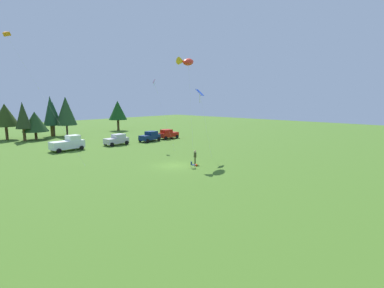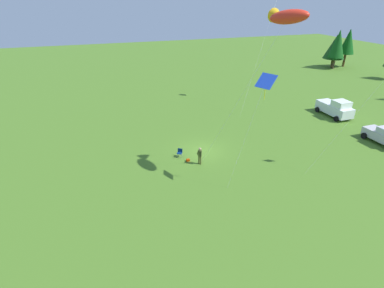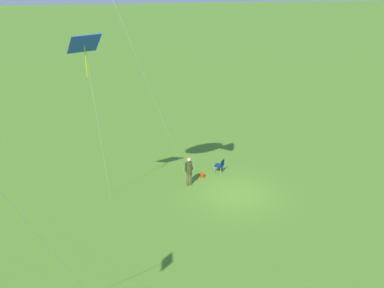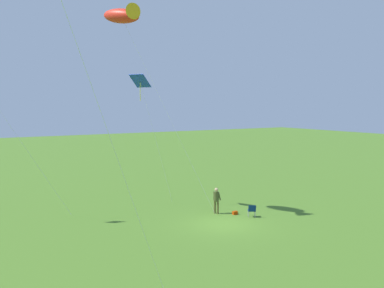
{
  "view_description": "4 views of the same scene",
  "coord_description": "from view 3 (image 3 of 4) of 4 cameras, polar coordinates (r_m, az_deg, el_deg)",
  "views": [
    {
      "loc": [
        -24.92,
        -25.49,
        8.17
      ],
      "look_at": [
        0.21,
        -2.67,
        2.93
      ],
      "focal_mm": 28.0,
      "sensor_mm": 36.0,
      "label": 1
    },
    {
      "loc": [
        25.63,
        -9.7,
        14.56
      ],
      "look_at": [
        2.37,
        -1.91,
        2.21
      ],
      "focal_mm": 28.0,
      "sensor_mm": 36.0,
      "label": 2
    },
    {
      "loc": [
        4.46,
        21.22,
        12.96
      ],
      "look_at": [
        2.26,
        -1.36,
        2.5
      ],
      "focal_mm": 42.0,
      "sensor_mm": 36.0,
      "label": 3
    },
    {
      "loc": [
        -21.71,
        15.84,
        7.38
      ],
      "look_at": [
        2.68,
        0.62,
        4.75
      ],
      "focal_mm": 42.0,
      "sensor_mm": 36.0,
      "label": 4
    }
  ],
  "objects": [
    {
      "name": "folding_chair",
      "position": [
        27.14,
        3.63,
        -2.66
      ],
      "size": [
        0.66,
        0.66,
        0.82
      ],
      "rotation": [
        0.0,
        0.0,
        5.73
      ],
      "color": "navy",
      "rests_on": "ground"
    },
    {
      "name": "backpack_on_grass",
      "position": [
        26.74,
        1.31,
        -3.96
      ],
      "size": [
        0.24,
        0.34,
        0.22
      ],
      "primitive_type": "cube",
      "rotation": [
        0.0,
        0.0,
        4.63
      ],
      "color": "#B53605",
      "rests_on": "ground"
    },
    {
      "name": "ground_plane",
      "position": [
        25.26,
        5.45,
        -6.23
      ],
      "size": [
        160.0,
        160.0,
        0.0
      ],
      "primitive_type": "plane",
      "color": "#487223"
    },
    {
      "name": "person_kite_flyer",
      "position": [
        25.44,
        -0.37,
        -3.23
      ],
      "size": [
        0.54,
        0.47,
        1.74
      ],
      "rotation": [
        0.0,
        0.0,
        5.21
      ],
      "color": "#4F5124",
      "rests_on": "ground"
    },
    {
      "name": "kite_diamond_blue",
      "position": [
        19.74,
        -13.48,
        11.89
      ],
      "size": [
        1.57,
        3.16,
        9.37
      ],
      "color": "blue",
      "rests_on": "ground"
    }
  ]
}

